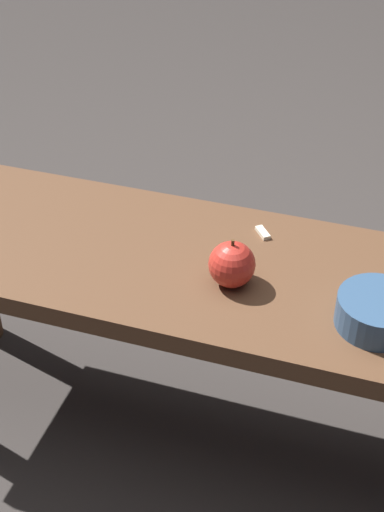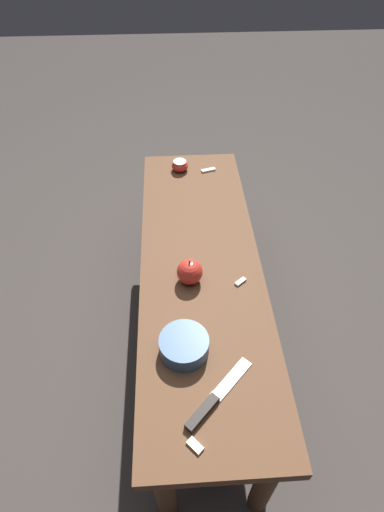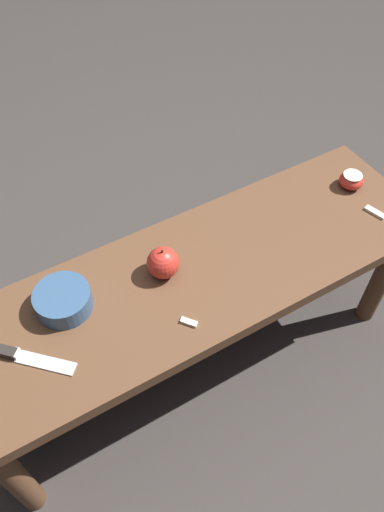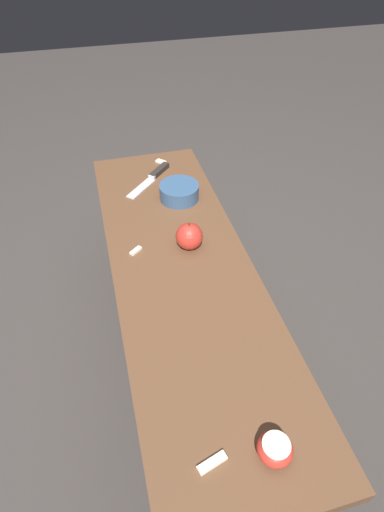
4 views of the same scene
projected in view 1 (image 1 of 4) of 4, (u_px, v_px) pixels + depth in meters
name	position (u px, v px, depth m)	size (l,w,h in m)	color
ground_plane	(195.00, 432.00, 1.62)	(8.00, 8.00, 0.00)	#383330
wooden_bench	(196.00, 293.00, 1.37)	(1.34, 0.41, 0.49)	brown
apple_whole	(232.00, 264.00, 1.25)	(0.08, 0.08, 0.09)	red
apple_slice_center	(263.00, 233.00, 1.39)	(0.04, 0.04, 0.01)	silver
bowl	(378.00, 312.00, 1.17)	(0.14, 0.14, 0.05)	#335175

